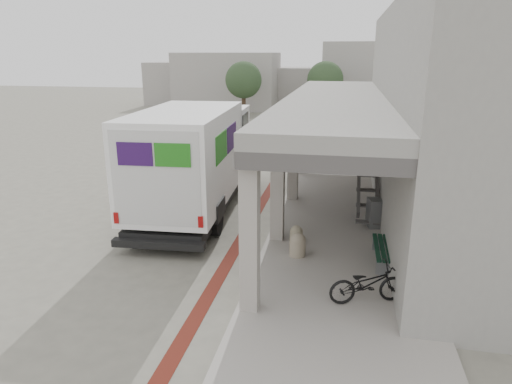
% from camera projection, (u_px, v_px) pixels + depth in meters
% --- Properties ---
extents(ground, '(120.00, 120.00, 0.00)m').
position_uv_depth(ground, '(205.00, 243.00, 13.66)').
color(ground, '#6B685C').
rests_on(ground, ground).
extents(bike_lane_stripe, '(0.35, 40.00, 0.01)m').
position_uv_depth(bike_lane_stripe, '(251.00, 222.00, 15.35)').
color(bike_lane_stripe, '#531910').
rests_on(bike_lane_stripe, ground).
extents(sidewalk, '(4.40, 28.00, 0.12)m').
position_uv_depth(sidewalk, '(341.00, 251.00, 12.91)').
color(sidewalk, '#9F988E').
rests_on(sidewalk, ground).
extents(transit_building, '(7.60, 17.00, 7.00)m').
position_uv_depth(transit_building, '(432.00, 115.00, 15.65)').
color(transit_building, gray).
rests_on(transit_building, ground).
extents(distant_backdrop, '(28.00, 10.00, 6.50)m').
position_uv_depth(distant_backdrop, '(280.00, 81.00, 47.08)').
color(distant_backdrop, '#999590').
rests_on(distant_backdrop, ground).
extents(tree_left, '(3.20, 3.20, 4.80)m').
position_uv_depth(tree_left, '(244.00, 80.00, 39.93)').
color(tree_left, '#38281C').
rests_on(tree_left, ground).
extents(tree_mid, '(3.20, 3.20, 4.80)m').
position_uv_depth(tree_mid, '(325.00, 80.00, 40.54)').
color(tree_mid, '#38281C').
rests_on(tree_mid, ground).
extents(tree_right, '(3.20, 3.20, 4.80)m').
position_uv_depth(tree_right, '(421.00, 81.00, 38.14)').
color(tree_right, '#38281C').
rests_on(tree_right, ground).
extents(fedex_truck, '(3.20, 8.82, 3.70)m').
position_uv_depth(fedex_truck, '(195.00, 156.00, 16.02)').
color(fedex_truck, black).
rests_on(fedex_truck, ground).
extents(bench, '(0.41, 1.83, 0.43)m').
position_uv_depth(bench, '(382.00, 251.00, 12.07)').
color(bench, slate).
rests_on(bench, sidewalk).
extents(bollard_near, '(0.37, 0.37, 0.56)m').
position_uv_depth(bollard_near, '(296.00, 235.00, 13.22)').
color(bollard_near, gray).
rests_on(bollard_near, sidewalk).
extents(bollard_far, '(0.44, 0.44, 0.66)m').
position_uv_depth(bollard_far, '(297.00, 244.00, 12.42)').
color(bollard_far, gray).
rests_on(bollard_far, sidewalk).
extents(utility_cabinet, '(0.52, 0.62, 0.91)m').
position_uv_depth(utility_cabinet, '(374.00, 213.00, 14.50)').
color(utility_cabinet, slate).
rests_on(utility_cabinet, sidewalk).
extents(bicycle_black, '(1.84, 1.14, 0.91)m').
position_uv_depth(bicycle_black, '(367.00, 284.00, 10.05)').
color(bicycle_black, black).
rests_on(bicycle_black, sidewalk).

